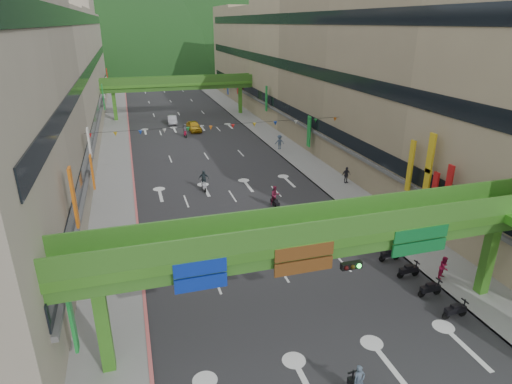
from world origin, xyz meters
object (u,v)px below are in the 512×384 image
object	(u,v)px
scooter_rider_mid	(275,197)
overpass_near	(345,247)
car_silver	(172,120)
car_yellow	(194,126)
pedestrian_red	(444,269)

from	to	relation	value
scooter_rider_mid	overpass_near	bearing A→B (deg)	-97.17
car_silver	car_yellow	world-z (taller)	car_yellow
car_yellow	pedestrian_red	size ratio (longest dim) A/B	2.89
car_silver	scooter_rider_mid	bearing A→B (deg)	-78.98
overpass_near	scooter_rider_mid	bearing A→B (deg)	82.83
scooter_rider_mid	car_silver	size ratio (longest dim) A/B	0.51
overpass_near	pedestrian_red	world-z (taller)	overpass_near
car_silver	car_yellow	bearing A→B (deg)	-62.77
overpass_near	car_silver	distance (m)	54.66
scooter_rider_mid	pedestrian_red	world-z (taller)	scooter_rider_mid
overpass_near	scooter_rider_mid	size ratio (longest dim) A/B	13.22
overpass_near	car_yellow	xyz separation A→B (m)	(-0.31, 48.36, -4.45)
car_silver	pedestrian_red	bearing A→B (deg)	-73.81
car_yellow	car_silver	bearing A→B (deg)	110.34
scooter_rider_mid	pedestrian_red	size ratio (longest dim) A/B	1.38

